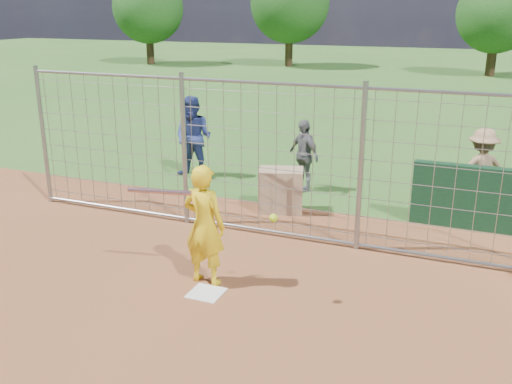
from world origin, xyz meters
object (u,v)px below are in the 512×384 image
at_px(bystander_c, 481,171).
at_px(equipment_bin, 281,190).
at_px(bystander_b, 303,155).
at_px(batter, 204,225).
at_px(bystander_a, 194,137).

bearing_deg(bystander_c, equipment_bin, -2.76).
bearing_deg(bystander_c, bystander_b, -25.68).
relative_size(bystander_b, bystander_c, 0.94).
height_order(batter, equipment_bin, batter).
bearing_deg(equipment_bin, batter, -106.63).
xyz_separation_m(batter, equipment_bin, (-0.03, 3.10, -0.44)).
bearing_deg(batter, bystander_a, -55.54).
distance_m(batter, bystander_c, 5.55).
xyz_separation_m(bystander_a, bystander_c, (5.89, -0.05, -0.12)).
relative_size(bystander_c, equipment_bin, 1.94).
distance_m(bystander_a, bystander_b, 2.52).
height_order(bystander_a, bystander_c, bystander_a).
distance_m(batter, equipment_bin, 3.13).
bearing_deg(bystander_b, equipment_bin, -55.50).
height_order(bystander_b, equipment_bin, bystander_b).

